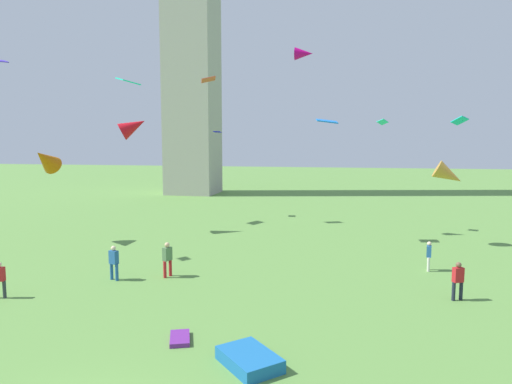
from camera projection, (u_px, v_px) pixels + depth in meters
The scene contains 18 objects.
person_0 at pixel (458, 279), 19.80m from camera, with size 0.51×0.43×1.72m.
person_1 at pixel (429, 254), 24.38m from camera, with size 0.31×0.49×1.61m.
person_2 at pixel (167, 257), 23.26m from camera, with size 0.43×0.54×1.82m.
person_3 at pixel (114, 261), 22.71m from camera, with size 0.52×0.41×1.77m.
person_4 at pixel (0, 278), 20.07m from camera, with size 0.50×0.32×1.65m.
kite_flying_0 at pixel (449, 175), 29.93m from camera, with size 2.24×1.45×1.91m.
kite_flying_1 at pixel (45, 159), 30.32m from camera, with size 1.33×2.26×2.06m.
kite_flying_2 at pixel (327, 121), 30.84m from camera, with size 1.57×1.25×0.41m.
kite_flying_3 at pixel (383, 122), 34.76m from camera, with size 0.95×0.96×0.47m.
kite_flying_4 at pixel (304, 54), 32.49m from camera, with size 1.32×0.93×0.95m.
kite_flying_5 at pixel (133, 126), 34.16m from camera, with size 2.69×2.23×2.09m.
kite_flying_6 at pixel (460, 121), 37.35m from camera, with size 1.36×1.29×0.76m.
kite_flying_7 at pixel (128, 81), 37.66m from camera, with size 1.88×2.11×0.60m.
kite_flying_8 at pixel (217, 132), 41.72m from camera, with size 0.76×1.02×0.13m.
kite_flying_9 at pixel (208, 80), 37.83m from camera, with size 1.37×1.23×0.55m.
kite_flying_10 at pixel (1, 61), 25.57m from camera, with size 1.10×1.03×0.27m.
kite_bundle_0 at pixel (180, 338), 15.84m from camera, with size 1.22×0.68×0.16m, color #652383.
kite_bundle_1 at pixel (249, 359), 14.01m from camera, with size 2.03×1.37×0.42m, color #1A62A5.
Camera 1 is at (6.40, -8.56, 6.92)m, focal length 31.64 mm.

